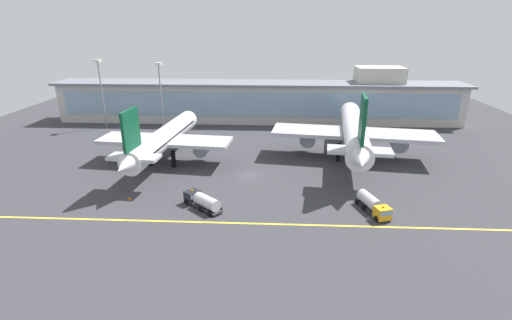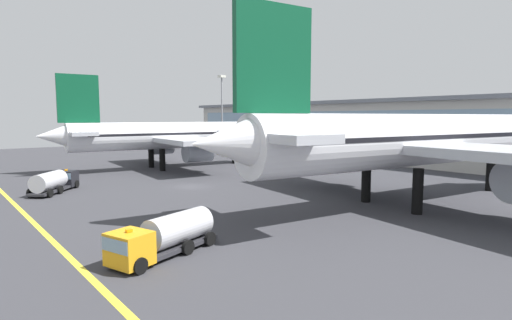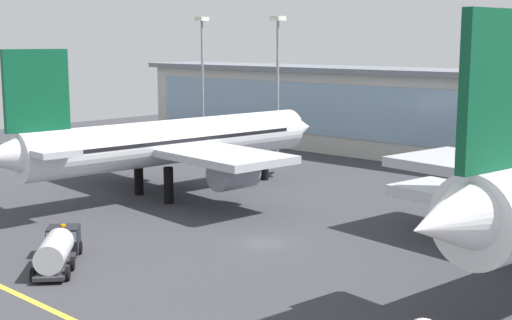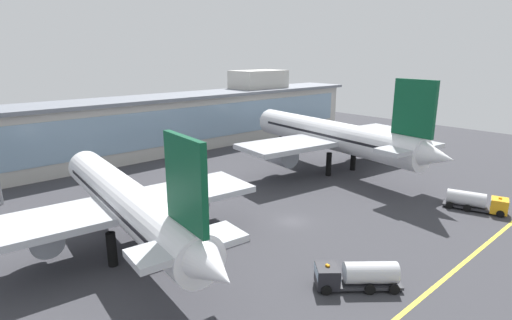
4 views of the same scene
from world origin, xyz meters
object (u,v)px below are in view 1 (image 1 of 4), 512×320
(apron_light_mast_centre, at_px, (101,83))
(baggage_tug_near, at_px, (374,205))
(airliner_near_right, at_px, (354,131))
(safety_cone, at_px, (129,198))
(airliner_near_left, at_px, (164,139))
(fuel_tanker_truck, at_px, (202,200))
(apron_light_mast_west, at_px, (160,87))

(apron_light_mast_centre, bearing_deg, baggage_tug_near, -36.84)
(airliner_near_right, relative_size, safety_cone, 72.09)
(airliner_near_left, relative_size, apron_light_mast_centre, 2.09)
(airliner_near_left, distance_m, safety_cone, 22.44)
(airliner_near_right, distance_m, fuel_tanker_truck, 45.71)
(airliner_near_left, relative_size, safety_cone, 62.90)
(airliner_near_right, bearing_deg, airliner_near_left, 104.43)
(airliner_near_left, relative_size, apron_light_mast_west, 2.13)
(apron_light_mast_west, bearing_deg, fuel_tanker_truck, -66.92)
(airliner_near_left, xyz_separation_m, apron_light_mast_west, (-8.83, 28.96, 8.18))
(airliner_near_right, height_order, safety_cone, airliner_near_right)
(fuel_tanker_truck, xyz_separation_m, apron_light_mast_centre, (-43.49, 56.68, 13.28))
(safety_cone, bearing_deg, apron_light_mast_west, 98.31)
(apron_light_mast_centre, bearing_deg, apron_light_mast_west, -9.86)
(baggage_tug_near, distance_m, safety_cone, 47.91)
(airliner_near_left, height_order, airliner_near_right, airliner_near_right)
(baggage_tug_near, bearing_deg, apron_light_mast_west, -151.92)
(baggage_tug_near, bearing_deg, airliner_near_right, 159.16)
(baggage_tug_near, bearing_deg, airliner_near_left, -135.64)
(apron_light_mast_west, bearing_deg, safety_cone, -81.69)
(airliner_near_left, bearing_deg, baggage_tug_near, -112.20)
(fuel_tanker_truck, relative_size, safety_cone, 11.32)
(fuel_tanker_truck, distance_m, safety_cone, 15.47)
(airliner_near_right, xyz_separation_m, fuel_tanker_truck, (-34.14, -29.83, -5.79))
(baggage_tug_near, relative_size, apron_light_mast_west, 0.43)
(fuel_tanker_truck, distance_m, apron_light_mast_centre, 72.66)
(airliner_near_left, bearing_deg, apron_light_mast_centre, 47.90)
(fuel_tanker_truck, xyz_separation_m, baggage_tug_near, (32.59, -0.31, 0.00))
(airliner_near_right, distance_m, apron_light_mast_centre, 82.48)
(fuel_tanker_truck, bearing_deg, safety_cone, 31.62)
(apron_light_mast_centre, xyz_separation_m, safety_cone, (28.27, -54.18, -14.41))
(apron_light_mast_west, bearing_deg, airliner_near_right, -22.25)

